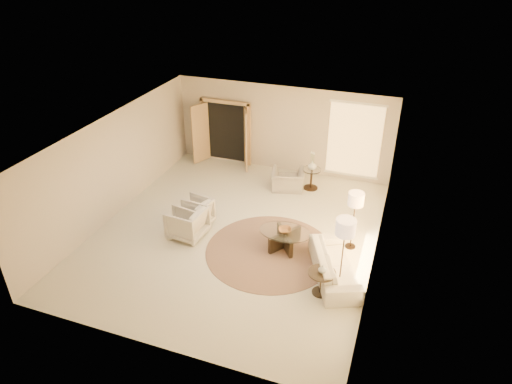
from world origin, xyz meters
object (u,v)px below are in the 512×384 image
(end_table, at_px, (322,279))
(armchair_left, at_px, (194,212))
(floor_lamp_near, at_px, (356,202))
(end_vase, at_px, (322,269))
(sofa, at_px, (334,265))
(accent_chair, at_px, (288,177))
(coffee_table, at_px, (285,237))
(armchair_right, at_px, (187,221))
(side_vase, at_px, (312,165))
(floor_lamp_far, at_px, (345,230))
(side_table, at_px, (311,177))
(bowl, at_px, (285,230))

(end_table, bearing_deg, armchair_left, 158.47)
(floor_lamp_near, relative_size, end_vase, 8.32)
(floor_lamp_near, bearing_deg, sofa, -98.44)
(armchair_left, relative_size, accent_chair, 0.86)
(coffee_table, bearing_deg, armchair_right, -172.10)
(end_vase, height_order, side_vase, side_vase)
(coffee_table, height_order, side_vase, side_vase)
(accent_chair, bearing_deg, floor_lamp_far, 107.21)
(accent_chair, relative_size, side_table, 1.48)
(sofa, height_order, armchair_left, armchair_left)
(side_vase, bearing_deg, bowl, -88.26)
(end_table, xyz_separation_m, floor_lamp_far, (0.34, 0.38, 1.08))
(floor_lamp_far, height_order, side_vase, floor_lamp_far)
(end_table, bearing_deg, floor_lamp_near, 79.94)
(side_table, bearing_deg, armchair_left, -129.15)
(coffee_table, relative_size, floor_lamp_near, 0.85)
(sofa, distance_m, bowl, 1.53)
(armchair_right, xyz_separation_m, side_table, (2.40, 3.52, -0.05))
(armchair_right, distance_m, end_table, 3.83)
(sofa, bearing_deg, end_vase, 143.72)
(armchair_left, xyz_separation_m, floor_lamp_near, (4.10, 0.41, 0.90))
(coffee_table, xyz_separation_m, floor_lamp_far, (1.55, -0.95, 1.17))
(side_table, relative_size, floor_lamp_near, 0.42)
(floor_lamp_far, relative_size, end_vase, 9.32)
(end_table, relative_size, bowl, 1.89)
(sofa, bearing_deg, accent_chair, 7.67)
(accent_chair, height_order, bowl, accent_chair)
(coffee_table, relative_size, floor_lamp_far, 0.76)
(sofa, relative_size, end_table, 3.53)
(coffee_table, relative_size, end_table, 2.18)
(end_table, xyz_separation_m, side_vase, (-1.31, 4.50, 0.40))
(floor_lamp_far, bearing_deg, end_vase, -131.34)
(coffee_table, relative_size, end_vase, 7.05)
(accent_chair, bearing_deg, sofa, 107.10)
(coffee_table, relative_size, bowl, 4.13)
(sofa, relative_size, bowl, 6.68)
(armchair_left, bearing_deg, side_table, 151.64)
(coffee_table, relative_size, side_vase, 4.79)
(accent_chair, xyz_separation_m, bowl, (0.77, -2.89, 0.09))
(floor_lamp_near, xyz_separation_m, side_vase, (-1.64, 2.60, -0.53))
(side_table, bearing_deg, floor_lamp_far, -68.26)
(accent_chair, height_order, floor_lamp_far, floor_lamp_far)
(sofa, distance_m, armchair_right, 3.87)
(accent_chair, height_order, floor_lamp_near, floor_lamp_near)
(coffee_table, bearing_deg, floor_lamp_far, -31.53)
(armchair_left, bearing_deg, end_vase, 79.26)
(sofa, relative_size, side_vase, 7.75)
(armchair_right, xyz_separation_m, floor_lamp_far, (4.04, -0.60, 1.03))
(end_table, height_order, floor_lamp_far, floor_lamp_far)
(floor_lamp_near, bearing_deg, bowl, -159.89)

